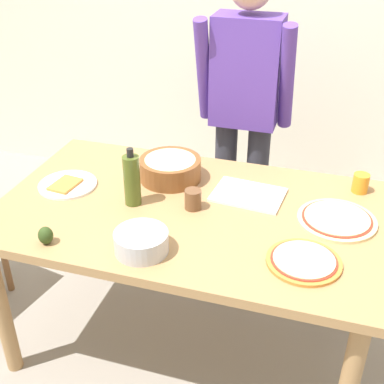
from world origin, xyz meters
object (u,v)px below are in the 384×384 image
(pizza_cooked_on_tray, at_px, (304,261))
(cup_small_brown, at_px, (193,199))
(cup_orange, at_px, (361,183))
(avocado, at_px, (46,235))
(dining_table, at_px, (189,226))
(olive_oil_bottle, at_px, (132,180))
(pizza_raw_on_board, at_px, (337,219))
(cutting_board_white, at_px, (248,195))
(mixing_bowl_steel, at_px, (141,242))
(plate_with_slice, at_px, (67,185))
(person_cook, at_px, (244,107))
(popcorn_bowl, at_px, (170,167))

(pizza_cooked_on_tray, distance_m, cup_small_brown, 0.54)
(cup_orange, height_order, avocado, cup_orange)
(dining_table, distance_m, olive_oil_bottle, 0.31)
(pizza_raw_on_board, distance_m, cup_orange, 0.29)
(cutting_board_white, bearing_deg, mixing_bowl_steel, -120.47)
(mixing_bowl_steel, relative_size, olive_oil_bottle, 0.78)
(plate_with_slice, xyz_separation_m, cup_small_brown, (0.59, -0.01, 0.03))
(avocado, bearing_deg, person_cook, 66.26)
(cutting_board_white, distance_m, avocado, 0.86)
(pizza_cooked_on_tray, xyz_separation_m, olive_oil_bottle, (-0.74, 0.20, 0.10))
(popcorn_bowl, xyz_separation_m, mixing_bowl_steel, (0.08, -0.55, -0.02))
(person_cook, relative_size, popcorn_bowl, 5.79)
(pizza_cooked_on_tray, relative_size, olive_oil_bottle, 1.05)
(pizza_cooked_on_tray, xyz_separation_m, avocado, (-0.94, -0.16, 0.03))
(cutting_board_white, height_order, avocado, avocado)
(cutting_board_white, bearing_deg, person_cook, 104.43)
(dining_table, distance_m, cutting_board_white, 0.29)
(pizza_cooked_on_tray, height_order, cup_small_brown, cup_small_brown)
(pizza_raw_on_board, distance_m, olive_oil_bottle, 0.85)
(dining_table, height_order, pizza_raw_on_board, pizza_raw_on_board)
(cutting_board_white, bearing_deg, cup_orange, 21.53)
(dining_table, bearing_deg, cup_small_brown, 19.75)
(popcorn_bowl, bearing_deg, avocado, -114.71)
(person_cook, xyz_separation_m, plate_with_slice, (-0.64, -0.74, -0.17))
(mixing_bowl_steel, xyz_separation_m, cup_orange, (0.76, 0.68, 0.00))
(popcorn_bowl, xyz_separation_m, cutting_board_white, (0.37, -0.05, -0.06))
(pizza_raw_on_board, height_order, cup_orange, cup_orange)
(dining_table, bearing_deg, avocado, -138.11)
(person_cook, distance_m, cutting_board_white, 0.63)
(pizza_raw_on_board, distance_m, pizza_cooked_on_tray, 0.32)
(pizza_cooked_on_tray, distance_m, olive_oil_bottle, 0.77)
(popcorn_bowl, bearing_deg, cup_orange, 9.13)
(person_cook, bearing_deg, plate_with_slice, -131.03)
(popcorn_bowl, relative_size, cup_small_brown, 3.29)
(popcorn_bowl, bearing_deg, pizza_raw_on_board, -10.38)
(person_cook, xyz_separation_m, mixing_bowl_steel, (-0.14, -1.09, -0.14))
(pizza_cooked_on_tray, xyz_separation_m, plate_with_slice, (-1.08, 0.25, -0.00))
(dining_table, bearing_deg, olive_oil_bottle, -172.62)
(popcorn_bowl, distance_m, cutting_board_white, 0.38)
(person_cook, xyz_separation_m, popcorn_bowl, (-0.22, -0.54, -0.12))
(plate_with_slice, distance_m, avocado, 0.43)
(cup_small_brown, distance_m, cutting_board_white, 0.26)
(cutting_board_white, xyz_separation_m, avocado, (-0.66, -0.56, 0.03))
(pizza_cooked_on_tray, xyz_separation_m, cup_small_brown, (-0.48, 0.24, 0.03))
(pizza_raw_on_board, height_order, mixing_bowl_steel, mixing_bowl_steel)
(pizza_cooked_on_tray, xyz_separation_m, cup_orange, (0.18, 0.58, 0.03))
(mixing_bowl_steel, bearing_deg, cutting_board_white, 59.53)
(person_cook, height_order, pizza_cooked_on_tray, person_cook)
(pizza_cooked_on_tray, bearing_deg, cup_orange, 73.06)
(dining_table, bearing_deg, person_cook, 84.84)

